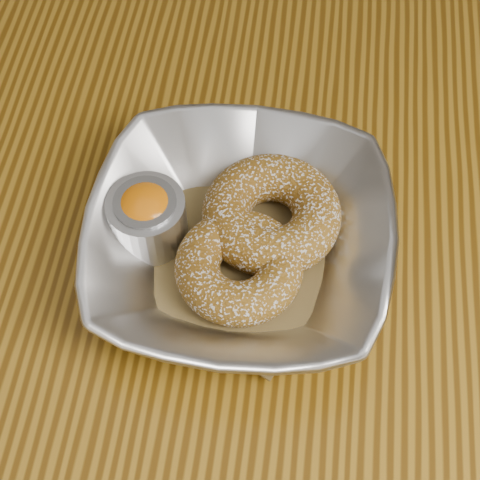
# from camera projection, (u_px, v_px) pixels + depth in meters

# --- Properties ---
(ground_plane) EXTENTS (4.00, 4.00, 0.00)m
(ground_plane) POSITION_uv_depth(u_px,v_px,m) (271.00, 451.00, 1.23)
(ground_plane) COLOR #565659
(ground_plane) RESTS_ON ground
(table) EXTENTS (1.20, 0.80, 0.75)m
(table) POSITION_uv_depth(u_px,v_px,m) (297.00, 253.00, 0.68)
(table) COLOR brown
(table) RESTS_ON ground_plane
(serving_bowl) EXTENTS (0.22, 0.22, 0.05)m
(serving_bowl) POSITION_uv_depth(u_px,v_px,m) (240.00, 242.00, 0.54)
(serving_bowl) COLOR silver
(serving_bowl) RESTS_ON table
(parchment) EXTENTS (0.19, 0.19, 0.00)m
(parchment) POSITION_uv_depth(u_px,v_px,m) (240.00, 255.00, 0.55)
(parchment) COLOR brown
(parchment) RESTS_ON table
(donut_back) EXTENTS (0.10, 0.10, 0.04)m
(donut_back) POSITION_uv_depth(u_px,v_px,m) (272.00, 214.00, 0.55)
(donut_back) COLOR brown
(donut_back) RESTS_ON parchment
(donut_front) EXTENTS (0.10, 0.10, 0.03)m
(donut_front) POSITION_uv_depth(u_px,v_px,m) (239.00, 267.00, 0.53)
(donut_front) COLOR brown
(donut_front) RESTS_ON parchment
(ramekin) EXTENTS (0.06, 0.06, 0.05)m
(ramekin) POSITION_uv_depth(u_px,v_px,m) (147.00, 217.00, 0.54)
(ramekin) COLOR silver
(ramekin) RESTS_ON table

